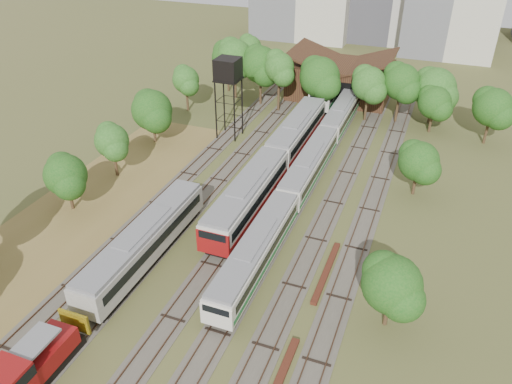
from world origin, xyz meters
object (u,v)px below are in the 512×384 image
at_px(railcar_red_set, 275,161).
at_px(water_tower, 228,71).
at_px(shunter_locomotive, 29,369).
at_px(railcar_green_set, 309,166).

xyz_separation_m(railcar_red_set, water_tower, (-9.75, 8.77, 7.14)).
bearing_deg(shunter_locomotive, railcar_green_set, 74.02).
bearing_deg(water_tower, railcar_green_set, -29.74).
bearing_deg(railcar_green_set, water_tower, 150.26).
xyz_separation_m(railcar_red_set, railcar_green_set, (4.00, 0.92, -0.37)).
bearing_deg(railcar_green_set, railcar_red_set, -167.05).
height_order(shunter_locomotive, water_tower, water_tower).
height_order(railcar_green_set, water_tower, water_tower).
distance_m(shunter_locomotive, water_tower, 43.60).
height_order(railcar_red_set, railcar_green_set, railcar_red_set).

